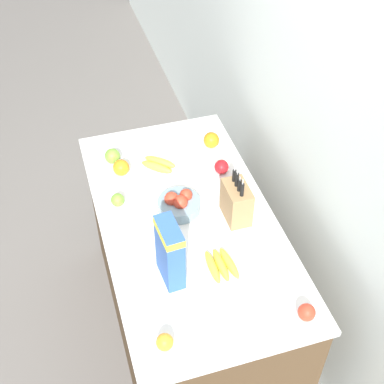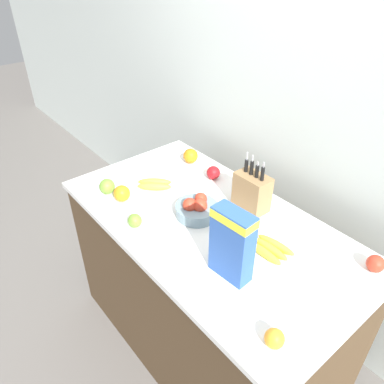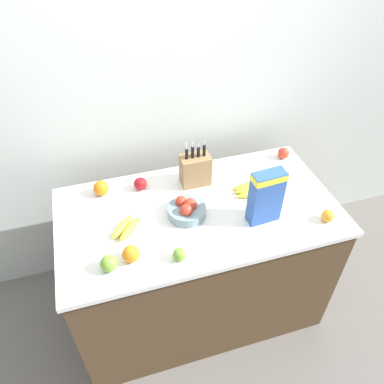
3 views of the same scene
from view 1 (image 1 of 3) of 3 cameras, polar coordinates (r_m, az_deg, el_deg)
name	(u,v)px [view 1 (image 1 of 3)]	position (r m, az deg, el deg)	size (l,w,h in m)	color
ground_plane	(188,326)	(3.32, -0.43, -14.06)	(14.00, 14.00, 0.00)	slate
wall_back	(317,135)	(2.53, 13.24, 5.90)	(9.00, 0.06, 2.60)	silver
counter	(188,278)	(2.93, -0.47, -9.17)	(1.55, 0.82, 0.93)	#4C3823
knife_block	(237,202)	(2.53, 4.77, -1.07)	(0.17, 0.11, 0.29)	#937047
cereal_box	(170,251)	(2.22, -2.38, -6.26)	(0.18, 0.09, 0.31)	#2D56A8
fruit_bowl	(179,204)	(2.59, -1.40, -1.24)	(0.21, 0.21, 0.11)	gray
banana_bunch_left	(158,165)	(2.84, -3.61, 2.94)	(0.19, 0.19, 0.04)	yellow
banana_bunch_right	(221,265)	(2.37, 3.10, -7.78)	(0.19, 0.12, 0.04)	yellow
apple_rightmost	(112,156)	(2.89, -8.49, 3.82)	(0.08, 0.08, 0.08)	#6B9E33
apple_leftmost	(307,312)	(2.25, 12.13, -12.44)	(0.07, 0.07, 0.07)	red
apple_by_knife_block	(222,167)	(2.80, 3.17, 2.68)	(0.08, 0.08, 0.08)	#A31419
apple_middle	(118,200)	(2.64, -7.94, -0.84)	(0.07, 0.07, 0.07)	#6B9E33
orange_by_cereal	(211,140)	(2.96, 2.08, 5.56)	(0.09, 0.09, 0.09)	orange
orange_front_right	(121,168)	(2.81, -7.57, 2.60)	(0.09, 0.09, 0.09)	orange
orange_mid_right	(165,342)	(2.13, -2.93, -15.70)	(0.07, 0.07, 0.07)	orange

